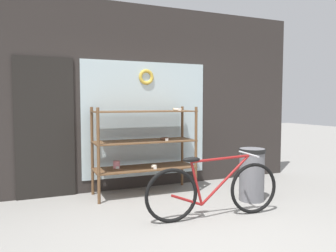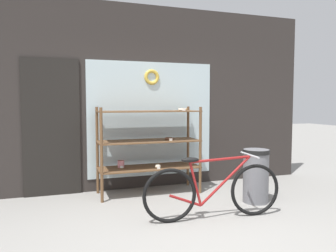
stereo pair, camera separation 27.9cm
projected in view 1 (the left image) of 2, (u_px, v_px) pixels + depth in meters
The scene contains 5 objects.
ground_plane at pixel (201, 243), 3.34m from camera, with size 30.00×30.00×0.00m, color gray.
storefront_facade at pixel (132, 99), 5.39m from camera, with size 6.16×0.13×3.03m.
display_case at pixel (145, 142), 5.10m from camera, with size 1.58×0.55×1.36m.
bicycle at pixel (214, 190), 4.04m from camera, with size 1.76×0.46×0.79m.
trash_bin at pixel (252, 173), 4.77m from camera, with size 0.38×0.38×0.76m.
Camera 1 is at (-1.56, -2.87, 1.43)m, focal length 35.00 mm.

